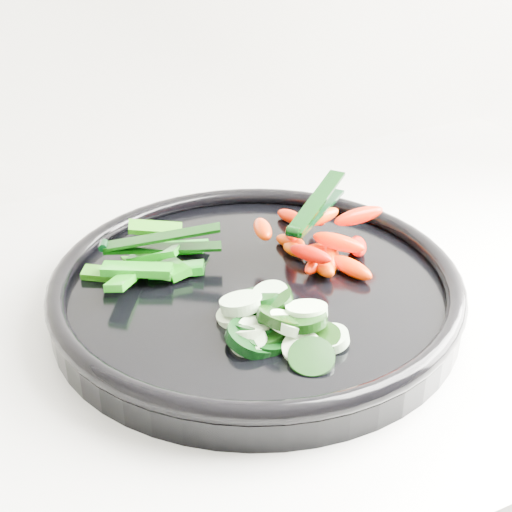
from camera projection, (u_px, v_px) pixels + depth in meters
name	position (u px, v px, depth m)	size (l,w,h in m)	color
veggie_tray	(256.00, 289.00, 0.65)	(0.47, 0.47, 0.04)	black
cucumber_pile	(271.00, 326.00, 0.58)	(0.11, 0.12, 0.04)	black
carrot_pile	(321.00, 240.00, 0.69)	(0.14, 0.17, 0.05)	#F45900
pepper_pile	(153.00, 262.00, 0.67)	(0.13, 0.12, 0.03)	#106609
tong_carrot	(315.00, 208.00, 0.68)	(0.10, 0.08, 0.02)	black
tong_pepper	(159.00, 243.00, 0.67)	(0.11, 0.06, 0.02)	black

